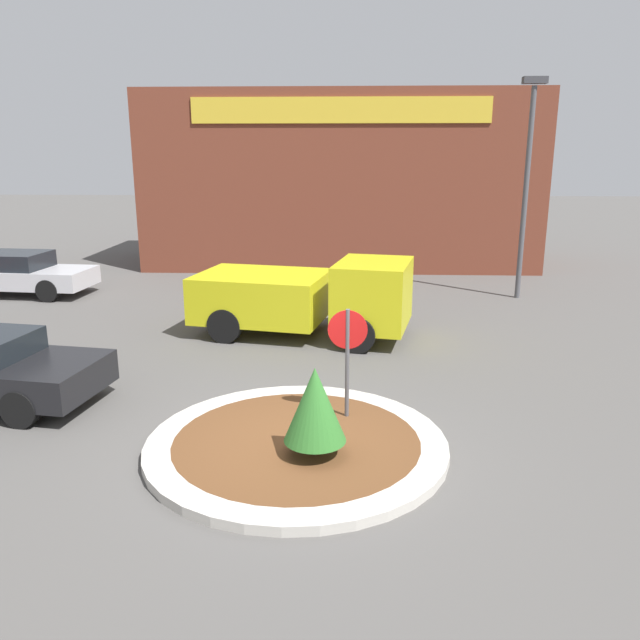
{
  "coord_description": "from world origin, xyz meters",
  "views": [
    {
      "loc": [
        0.73,
        -8.83,
        4.45
      ],
      "look_at": [
        0.21,
        3.63,
        1.1
      ],
      "focal_mm": 35.0,
      "sensor_mm": 36.0,
      "label": 1
    }
  ],
  "objects_px": {
    "stop_sign": "(347,346)",
    "parked_sedan_silver": "(17,273)",
    "light_pole": "(527,173)",
    "utility_truck": "(306,296)"
  },
  "relations": [
    {
      "from": "stop_sign",
      "to": "parked_sedan_silver",
      "type": "relative_size",
      "value": 0.42
    },
    {
      "from": "light_pole",
      "to": "stop_sign",
      "type": "bearing_deg",
      "value": -118.91
    },
    {
      "from": "utility_truck",
      "to": "light_pole",
      "type": "distance_m",
      "value": 8.36
    },
    {
      "from": "stop_sign",
      "to": "parked_sedan_silver",
      "type": "bearing_deg",
      "value": 137.94
    },
    {
      "from": "parked_sedan_silver",
      "to": "stop_sign",
      "type": "bearing_deg",
      "value": -37.45
    },
    {
      "from": "utility_truck",
      "to": "parked_sedan_silver",
      "type": "relative_size",
      "value": 1.18
    },
    {
      "from": "stop_sign",
      "to": "utility_truck",
      "type": "xyz_separation_m",
      "value": [
        -1.02,
        5.34,
        -0.37
      ]
    },
    {
      "from": "stop_sign",
      "to": "light_pole",
      "type": "relative_size",
      "value": 0.3
    },
    {
      "from": "parked_sedan_silver",
      "to": "light_pole",
      "type": "bearing_deg",
      "value": 5.42
    },
    {
      "from": "stop_sign",
      "to": "light_pole",
      "type": "height_order",
      "value": "light_pole"
    }
  ]
}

